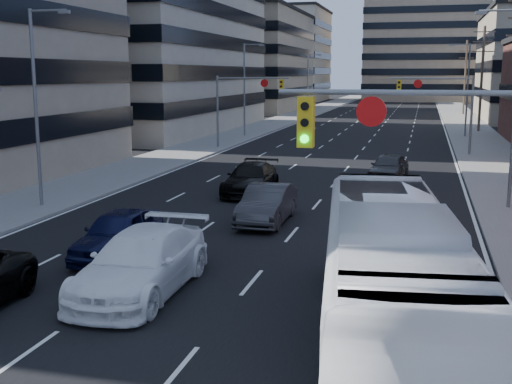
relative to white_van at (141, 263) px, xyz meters
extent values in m
cube|color=black|center=(1.03, 119.61, -0.87)|extent=(18.00, 300.00, 0.02)
cube|color=slate|center=(-10.47, 119.61, -0.81)|extent=(5.00, 300.00, 0.15)
cube|color=slate|center=(12.53, 119.61, -0.81)|extent=(5.00, 300.00, 0.15)
cube|color=#ADA089|center=(-25.97, 49.61, 13.12)|extent=(26.00, 34.00, 28.00)
cube|color=gray|center=(-22.97, 89.61, 7.12)|extent=(20.00, 30.00, 16.00)
cube|color=#ADA089|center=(-26.97, 129.61, 9.12)|extent=(24.00, 24.00, 20.00)
cylinder|color=slate|center=(7.78, -2.39, 4.92)|extent=(6.50, 0.12, 0.12)
cube|color=gold|center=(5.13, -2.39, 4.27)|extent=(0.35, 0.28, 1.10)
cylinder|color=black|center=(5.13, -2.55, 4.62)|extent=(0.18, 0.06, 0.18)
cylinder|color=black|center=(5.13, -2.55, 4.27)|extent=(0.18, 0.06, 0.18)
cylinder|color=#0CE526|center=(5.13, -2.55, 3.92)|extent=(0.18, 0.06, 0.18)
cylinder|color=white|center=(6.53, -2.42, 4.52)|extent=(0.64, 0.06, 0.64)
cylinder|color=slate|center=(-8.97, 34.61, 2.12)|extent=(0.18, 0.18, 6.00)
cylinder|color=slate|center=(-5.97, 34.61, 4.92)|extent=(6.00, 0.12, 0.12)
cube|color=gold|center=(-3.57, 34.61, 4.27)|extent=(0.35, 0.28, 1.10)
cylinder|color=black|center=(-3.57, 34.45, 4.62)|extent=(0.18, 0.06, 0.18)
cylinder|color=black|center=(-3.57, 34.45, 4.27)|extent=(0.18, 0.06, 0.18)
cylinder|color=#0CE526|center=(-3.57, 34.45, 3.92)|extent=(0.18, 0.06, 0.18)
cylinder|color=white|center=(-4.97, 34.58, 4.52)|extent=(0.64, 0.06, 0.64)
cylinder|color=slate|center=(11.03, 34.61, 2.12)|extent=(0.18, 0.18, 6.00)
cylinder|color=slate|center=(8.03, 34.61, 4.92)|extent=(6.00, 0.12, 0.12)
cube|color=gold|center=(5.63, 34.61, 4.27)|extent=(0.35, 0.28, 1.10)
cylinder|color=black|center=(5.63, 34.45, 4.62)|extent=(0.18, 0.06, 0.18)
cylinder|color=black|center=(5.63, 34.45, 4.27)|extent=(0.18, 0.06, 0.18)
cylinder|color=#0CE526|center=(5.63, 34.45, 3.92)|extent=(0.18, 0.06, 0.18)
cylinder|color=white|center=(7.03, 34.58, 4.52)|extent=(0.64, 0.06, 0.64)
cylinder|color=#4C3D2D|center=(13.23, 55.61, 4.62)|extent=(0.28, 0.28, 11.00)
cube|color=#4C3D2D|center=(13.23, 55.61, 9.52)|extent=(2.20, 0.10, 0.10)
cube|color=#4C3D2D|center=(13.23, 55.61, 8.52)|extent=(2.20, 0.10, 0.10)
cube|color=#4C3D2D|center=(13.23, 55.61, 7.52)|extent=(2.20, 0.10, 0.10)
cylinder|color=#4C3D2D|center=(13.23, 85.61, 4.62)|extent=(0.28, 0.28, 11.00)
cube|color=#4C3D2D|center=(13.23, 85.61, 9.52)|extent=(2.20, 0.10, 0.10)
cube|color=#4C3D2D|center=(13.23, 85.61, 8.52)|extent=(2.20, 0.10, 0.10)
cube|color=#4C3D2D|center=(13.23, 85.61, 7.52)|extent=(2.20, 0.10, 0.10)
cylinder|color=slate|center=(-9.47, 9.61, 3.62)|extent=(0.16, 0.16, 9.00)
cylinder|color=slate|center=(-8.57, 9.61, 8.02)|extent=(1.80, 0.10, 0.10)
cube|color=slate|center=(-7.77, 9.61, 7.94)|extent=(0.50, 0.22, 0.14)
cylinder|color=slate|center=(-9.47, 44.61, 3.62)|extent=(0.16, 0.16, 9.00)
cylinder|color=slate|center=(-8.57, 44.61, 8.02)|extent=(1.80, 0.10, 0.10)
cube|color=slate|center=(-7.77, 44.61, 7.94)|extent=(0.50, 0.22, 0.14)
cylinder|color=slate|center=(-9.47, 79.61, 3.62)|extent=(0.16, 0.16, 9.00)
cylinder|color=slate|center=(-8.57, 79.61, 8.02)|extent=(1.80, 0.10, 0.10)
cube|color=slate|center=(-7.77, 79.61, 7.94)|extent=(0.50, 0.22, 0.14)
cylinder|color=slate|center=(10.63, 14.61, 8.02)|extent=(1.80, 0.10, 0.10)
cube|color=slate|center=(9.83, 14.61, 7.94)|extent=(0.50, 0.22, 0.14)
cylinder|color=slate|center=(11.53, 49.61, 3.62)|extent=(0.16, 0.16, 9.00)
cylinder|color=slate|center=(10.63, 49.61, 8.02)|extent=(1.80, 0.10, 0.10)
cube|color=slate|center=(9.83, 49.61, 7.94)|extent=(0.50, 0.22, 0.14)
imported|color=white|center=(0.00, 0.00, 0.00)|extent=(2.53, 6.11, 1.77)
imported|color=white|center=(7.03, -1.94, 0.78)|extent=(4.25, 12.21, 3.33)
imported|color=black|center=(-2.32, 3.20, -0.07)|extent=(2.17, 4.87, 1.63)
imported|color=#313134|center=(1.41, 9.37, -0.09)|extent=(1.69, 4.83, 1.59)
imported|color=black|center=(-0.97, 15.54, -0.09)|extent=(2.36, 5.52, 1.59)
imported|color=#343436|center=(5.73, 21.73, -0.10)|extent=(2.43, 4.82, 1.57)
camera|label=1|loc=(7.61, -16.17, 5.31)|focal=45.00mm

